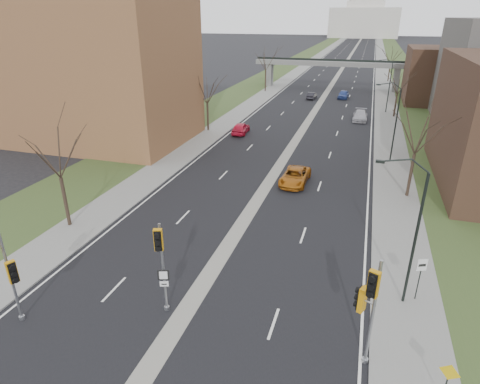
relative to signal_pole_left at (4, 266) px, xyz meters
The scene contains 30 objects.
ground 9.28m from the signal_pole_left, 13.96° to the left, with size 700.00×700.00×0.00m, color black.
road_surface 152.32m from the signal_pole_left, 86.89° to the left, with size 20.00×600.00×0.01m, color black.
median_strip 152.32m from the signal_pole_left, 86.89° to the left, with size 1.20×600.00×0.02m, color gray.
sidewalk_right 153.44m from the signal_pole_left, 82.41° to the left, with size 4.00×600.00×0.12m, color gray.
sidewalk_left 152.14m from the signal_pole_left, 91.41° to the left, with size 4.00×600.00×0.12m, color gray.
grass_verge_right 154.34m from the signal_pole_left, 80.21° to the left, with size 8.00×600.00×0.10m, color #334520.
grass_verge_left 152.41m from the signal_pole_left, 93.67° to the left, with size 8.00×600.00×0.10m, color #334520.
apartment_building 37.35m from the signal_pole_left, 118.98° to the left, with size 25.00×16.00×22.00m, color #8D5D38.
commercial_block_far 78.15m from the signal_pole_left, 67.23° to the left, with size 14.00×14.00×10.00m, color #442B20.
pedestrian_bridge 82.47m from the signal_pole_left, 84.26° to the left, with size 34.00×3.00×6.45m.
capitol 322.50m from the signal_pole_left, 88.53° to the left, with size 48.00×42.00×55.75m.
streetlight_near 21.10m from the signal_pole_left, 22.71° to the left, with size 2.61×0.20×8.70m.
streetlight_mid 39.24m from the signal_pole_left, 60.54° to the left, with size 2.61×0.20×8.70m.
streetlight_far 63.14m from the signal_pole_left, 72.24° to the left, with size 2.61×0.20×8.70m.
tree_left_a 11.49m from the signal_pole_left, 115.30° to the left, with size 7.20×7.20×9.40m.
tree_left_b 40.41m from the signal_pole_left, 96.77° to the left, with size 6.75×6.75×8.81m.
tree_left_c 74.28m from the signal_pole_left, 93.67° to the left, with size 7.65×7.65×9.99m.
tree_right_a 32.23m from the signal_pole_left, 48.54° to the left, with size 7.20×7.20×9.40m.
tree_right_b 60.92m from the signal_pole_left, 69.57° to the left, with size 6.30×6.30×8.22m.
tree_right_c 99.41m from the signal_pole_left, 77.65° to the left, with size 7.65×7.65×9.99m.
signal_pole_left is the anchor object (origin of this frame).
signal_pole_median 7.90m from the signal_pole_left, 23.02° to the left, with size 0.76×0.93×5.55m.
signal_pole_right 17.97m from the signal_pole_left, ahead, with size 0.97×1.33×5.83m.
speed_limit_sign 22.46m from the signal_pole_left, 22.20° to the left, with size 0.55×0.27×2.74m.
warning_sign 21.44m from the signal_pole_left, ahead, with size 0.78×0.32×2.11m.
car_left_near 40.08m from the signal_pole_left, 89.70° to the left, with size 1.87×4.64×1.58m, color red.
car_left_far 68.91m from the signal_pole_left, 84.83° to the left, with size 1.37×3.94×1.30m, color black.
car_right_near 26.60m from the signal_pole_left, 65.95° to the left, with size 2.45×5.31×1.48m, color #A45811.
car_right_mid 55.51m from the signal_pole_left, 73.22° to the left, with size 2.15×5.30×1.54m, color #A4A3AB.
car_right_far 72.09m from the signal_pole_left, 80.30° to the left, with size 1.86×4.63×1.58m, color navy.
Camera 1 is at (8.33, -14.79, 15.40)m, focal length 30.00 mm.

